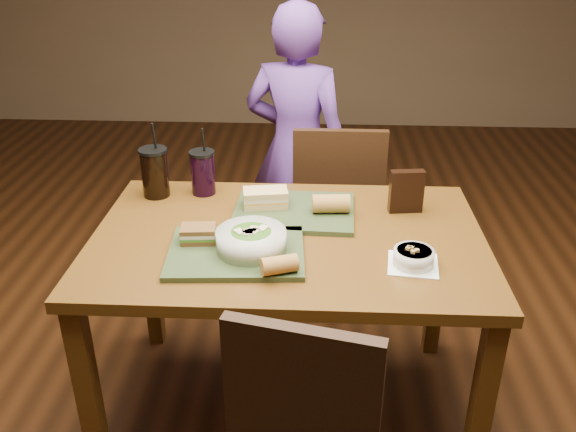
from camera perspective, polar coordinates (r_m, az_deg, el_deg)
The scene contains 15 objects.
ground at distance 2.47m, azimuth -0.00°, elevation -17.27°, with size 6.00×6.00×0.00m, color #381C0B.
dining_table at distance 2.07m, azimuth -0.00°, elevation -3.98°, with size 1.30×0.85×0.75m.
chair_far at distance 2.77m, azimuth 4.60°, elevation 0.72°, with size 0.40×0.40×0.91m.
diner at distance 2.92m, azimuth 0.79°, elevation 6.15°, with size 0.51×0.33×1.39m, color #583084.
tray_near at distance 1.91m, azimuth -4.87°, elevation -3.43°, with size 0.42×0.32×0.02m, color #2F3D20.
tray_far at distance 2.16m, azimuth 0.57°, elevation 0.43°, with size 0.42×0.32×0.02m, color #2F3D20.
salad_bowl at distance 1.89m, azimuth -3.46°, elevation -2.15°, with size 0.22×0.22×0.07m.
soup_bowl at distance 1.88m, azimuth 11.68°, elevation -3.78°, with size 0.17×0.17×0.06m.
sandwich_near at distance 1.96m, azimuth -8.38°, elevation -1.67°, with size 0.12×0.08×0.05m.
sandwich_far at distance 2.17m, azimuth -2.12°, elevation 1.71°, with size 0.17×0.11×0.06m.
baguette_near at distance 1.77m, azimuth -0.80°, elevation -4.58°, with size 0.05×0.05×0.11m, color #AD7533.
baguette_far at distance 2.13m, azimuth 4.03°, elevation 1.17°, with size 0.06×0.06×0.13m, color #AD7533.
cup_cola at distance 2.32m, azimuth -12.36°, elevation 4.03°, with size 0.11×0.11×0.29m.
cup_berry at distance 2.31m, azimuth -7.97°, elevation 4.08°, with size 0.10×0.10×0.26m.
chip_bag at distance 2.19m, azimuth 11.01°, elevation 2.27°, with size 0.12×0.04×0.16m, color black.
Camera 1 is at (0.09, -1.78, 1.71)m, focal length 38.00 mm.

